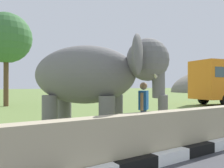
{
  "coord_description": "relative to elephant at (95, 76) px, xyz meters",
  "views": [
    {
      "loc": [
        -0.78,
        0.65,
        1.56
      ],
      "look_at": [
        2.89,
        6.16,
        1.6
      ],
      "focal_mm": 37.21,
      "sensor_mm": 36.0,
      "label": 1
    }
  ],
  "objects": [
    {
      "name": "person_handler",
      "position": [
        1.42,
        -0.47,
        -0.91
      ],
      "size": [
        0.55,
        0.45,
        1.66
      ],
      "color": "navy",
      "rests_on": "ground_plane"
    },
    {
      "name": "barrier_parapet",
      "position": [
        -0.53,
        -2.3,
        -1.34
      ],
      "size": [
        28.0,
        0.36,
        1.0
      ],
      "primitive_type": "cube",
      "color": "tan",
      "rests_on": "ground_plane"
    },
    {
      "name": "tree_distant",
      "position": [
        -0.28,
        13.08,
        3.29
      ],
      "size": [
        3.78,
        3.78,
        7.04
      ],
      "color": "brown",
      "rests_on": "ground_plane"
    },
    {
      "name": "elephant",
      "position": [
        0.0,
        0.0,
        0.0
      ],
      "size": [
        3.75,
        3.9,
        2.84
      ],
      "color": "slate",
      "rests_on": "ground_plane"
    }
  ]
}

